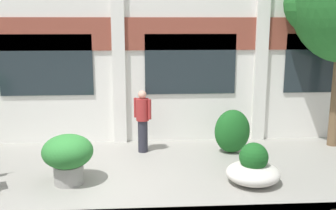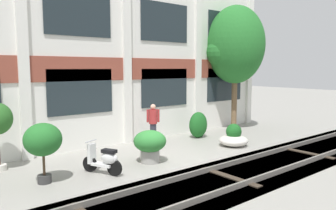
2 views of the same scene
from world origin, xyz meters
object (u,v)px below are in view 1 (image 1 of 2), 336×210
(topiary_hedge, at_px, (232,131))
(potted_plant_fluted_column, at_px, (68,155))
(potted_plant_wide_bowl, at_px, (253,169))
(resident_by_doorway, at_px, (143,119))

(topiary_hedge, bearing_deg, potted_plant_fluted_column, -155.71)
(potted_plant_wide_bowl, height_order, topiary_hedge, topiary_hedge)
(resident_by_doorway, height_order, topiary_hedge, resident_by_doorway)
(potted_plant_fluted_column, bearing_deg, potted_plant_wide_bowl, -3.53)
(potted_plant_fluted_column, distance_m, resident_by_doorway, 2.58)
(potted_plant_wide_bowl, bearing_deg, resident_by_doorway, 136.63)
(resident_by_doorway, distance_m, topiary_hedge, 2.40)
(potted_plant_fluted_column, bearing_deg, topiary_hedge, 24.29)
(potted_plant_fluted_column, relative_size, potted_plant_wide_bowl, 0.93)
(potted_plant_fluted_column, xyz_separation_m, topiary_hedge, (3.98, 1.80, -0.05))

